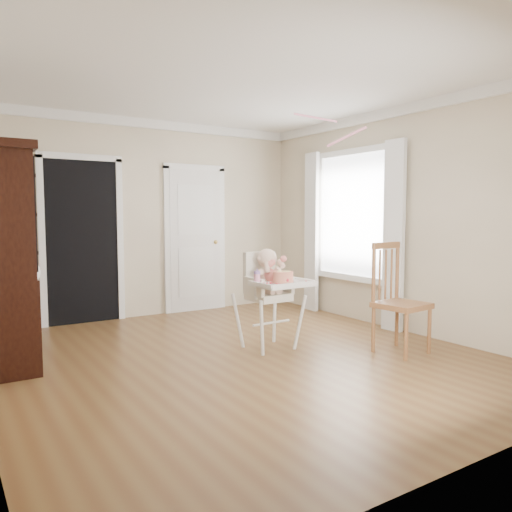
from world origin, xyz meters
TOP-DOWN VIEW (x-y plane):
  - floor at (0.00, 0.00)m, footprint 5.00×5.00m
  - ceiling at (0.00, 0.00)m, footprint 5.00×5.00m
  - wall_back at (0.00, 2.50)m, footprint 4.50×0.00m
  - wall_right at (2.25, 0.00)m, footprint 0.00×5.00m
  - crown_molding at (0.00, 0.00)m, footprint 4.50×5.00m
  - doorway at (-0.90, 2.48)m, footprint 1.06×0.05m
  - closet_door at (0.70, 2.48)m, footprint 0.96×0.09m
  - window_right at (2.18, 0.80)m, footprint 0.13×1.84m
  - high_chair at (0.42, 0.15)m, footprint 0.61×0.75m
  - baby at (0.42, 0.17)m, footprint 0.31×0.24m
  - cake at (0.43, -0.10)m, footprint 0.26×0.26m
  - sippy_cup at (0.19, 0.01)m, footprint 0.07×0.07m
  - china_cabinet at (-1.99, 0.99)m, footprint 0.54×1.20m
  - dining_chair at (1.46, -0.68)m, footprint 0.50×0.50m
  - streamer at (0.84, -0.07)m, footprint 0.22×0.46m

SIDE VIEW (x-z plane):
  - floor at x=0.00m, z-range 0.00..0.00m
  - dining_chair at x=1.46m, z-range -0.04..1.08m
  - high_chair at x=0.42m, z-range 0.12..1.16m
  - cake at x=0.43m, z-range 0.72..0.84m
  - sippy_cup at x=0.19m, z-range 0.71..0.87m
  - baby at x=0.42m, z-range 0.56..1.05m
  - china_cabinet at x=-1.99m, z-range 0.00..2.03m
  - closet_door at x=0.70m, z-range -0.04..2.09m
  - doorway at x=-0.90m, z-range 0.00..2.22m
  - window_right at x=2.18m, z-range 0.14..2.44m
  - wall_back at x=0.00m, z-range -0.90..3.60m
  - wall_right at x=2.25m, z-range -1.15..3.85m
  - streamer at x=0.84m, z-range 2.33..2.48m
  - crown_molding at x=0.00m, z-range 2.58..2.70m
  - ceiling at x=0.00m, z-range 2.70..2.70m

